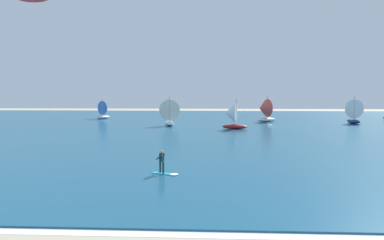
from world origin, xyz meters
The scene contains 8 objects.
ocean centered at (0.00, 51.17, 0.05)m, with size 160.00×90.00×0.10m, color navy.
shoreline_foam centered at (2.93, 6.31, 0.01)m, with size 80.55×1.64×0.01m, color white.
kitesurfer centered at (-2.73, 16.11, 0.70)m, with size 2.03×1.20×1.67m.
sailboat_trailing centered at (3.77, 46.14, 2.20)m, with size 4.04×3.50×4.58m.
sailboat_near_shore centered at (10.67, 59.06, 2.31)m, with size 4.31×3.85×4.83m.
sailboat_heeled_over centered at (-21.58, 65.61, 2.01)m, with size 3.44×3.76×4.17m.
sailboat_outermost centered at (-6.37, 51.63, 2.34)m, with size 3.73×4.31×4.89m.
sailboat_far_right centered at (26.20, 57.20, 2.32)m, with size 3.56×4.17×4.84m.
Camera 1 is at (0.42, -8.39, 5.91)m, focal length 33.39 mm.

